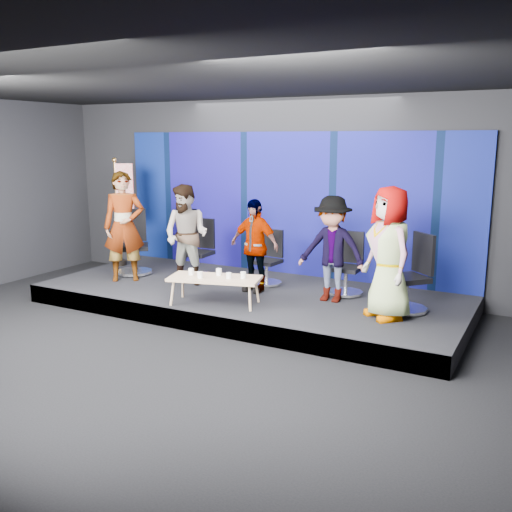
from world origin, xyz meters
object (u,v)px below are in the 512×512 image
Objects in this scene: panelist_a at (124,227)px; mug_d at (229,276)px; chair_e at (410,286)px; coffee_table at (215,279)px; chair_c at (268,267)px; flag_stand at (122,209)px; mug_e at (243,275)px; panelist_b at (186,235)px; panelist_c at (254,245)px; chair_b at (199,259)px; mug_c at (219,272)px; mug_b at (200,275)px; chair_a at (134,253)px; chair_d at (347,274)px; mug_a at (191,272)px; panelist_e at (389,253)px; panelist_d at (332,249)px.

mug_d is (2.44, -0.51, -0.50)m from panelist_a.
chair_e reaches higher than coffee_table.
flag_stand is (-3.22, -0.00, 0.81)m from chair_c.
chair_c is 10.44× the size of mug_d.
chair_e is at bearing -33.16° from flag_stand.
panelist_a is 19.96× the size of mug_e.
chair_e is (3.77, 0.23, -0.49)m from panelist_b.
panelist_c is 1.05m from coffee_table.
panelist_b is at bearing -47.30° from flag_stand.
mug_e is at bearing -38.54° from chair_b.
mug_c is 0.05× the size of flag_stand.
mug_d is (0.23, 0.02, 0.08)m from coffee_table.
chair_a is at bearing 152.81° from mug_b.
panelist_b is 1.71× the size of chair_d.
flag_stand is at bearing 154.39° from coffee_table.
mug_a is (1.81, -0.59, -0.49)m from panelist_a.
panelist_a is 2.54m from mug_d.
mug_a reaches higher than mug_b.
mug_c is at bearing -34.45° from panelist_b.
panelist_c is 1.33× the size of chair_e.
chair_d is at bearing -31.90° from chair_a.
chair_d is 0.54× the size of panelist_e.
chair_e is at bearing 22.41° from mug_d.
mug_e is (-1.07, -0.87, -0.35)m from panelist_d.
panelist_d is 1.43× the size of chair_e.
panelist_b is at bearing 149.10° from mug_d.
panelist_c is 1.58m from chair_d.
panelist_e is 0.87× the size of flag_stand.
chair_d is at bearing -24.72° from panelist_a.
panelist_c is 0.99m from mug_d.
mug_c is at bearing -150.15° from panelist_d.
panelist_d is 1.77m from mug_c.
panelist_c is 1.03× the size of coffee_table.
mug_a is (-1.97, -1.56, 0.14)m from chair_d.
panelist_b is at bearing -134.45° from chair_e.
panelist_d is (3.90, 0.01, 0.43)m from chair_a.
coffee_table is at bearing -90.72° from chair_c.
coffee_table is (-2.48, -0.57, -0.54)m from panelist_e.
flag_stand is at bearing 104.95° from chair_a.
flag_stand is (-0.64, 0.47, 0.73)m from chair_a.
panelist_a is 3.73m from panelist_d.
chair_e is (3.85, -0.27, 0.03)m from chair_b.
chair_b is 0.57× the size of panelist_e.
chair_a is at bearing -173.36° from chair_d.
chair_a reaches higher than chair_d.
mug_a is at bearing -118.58° from chair_e.
flag_stand reaches higher than mug_c.
panelist_e reaches higher than panelist_d.
chair_d is (1.41, 0.04, 0.02)m from chair_c.
chair_a is 11.88× the size of mug_a.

